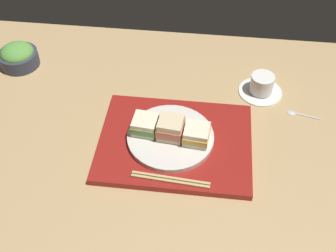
{
  "coord_description": "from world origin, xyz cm",
  "views": [
    {
      "loc": [
        10.42,
        -78.44,
        88.56
      ],
      "look_at": [
        1.45,
        -1.09,
        5.0
      ],
      "focal_mm": 45.09,
      "sensor_mm": 36.0,
      "label": 1
    }
  ],
  "objects_px": {
    "salad_bowl": "(18,56)",
    "coffee_cup": "(261,85)",
    "sandwich_middle": "(171,128)",
    "teaspoon": "(296,113)",
    "chopsticks_pair": "(170,180)",
    "sandwich_far": "(197,134)",
    "sandwich_plate": "(170,137)",
    "sandwich_near": "(145,125)"
  },
  "relations": [
    {
      "from": "sandwich_middle",
      "to": "coffee_cup",
      "type": "xyz_separation_m",
      "value": [
        0.25,
        0.24,
        -0.04
      ]
    },
    {
      "from": "chopsticks_pair",
      "to": "coffee_cup",
      "type": "relative_size",
      "value": 1.5
    },
    {
      "from": "coffee_cup",
      "to": "sandwich_middle",
      "type": "bearing_deg",
      "value": -136.28
    },
    {
      "from": "sandwich_plate",
      "to": "salad_bowl",
      "type": "distance_m",
      "value": 0.61
    },
    {
      "from": "sandwich_middle",
      "to": "sandwich_far",
      "type": "distance_m",
      "value": 0.07
    },
    {
      "from": "sandwich_middle",
      "to": "chopsticks_pair",
      "type": "distance_m",
      "value": 0.14
    },
    {
      "from": "teaspoon",
      "to": "sandwich_near",
      "type": "bearing_deg",
      "value": -160.83
    },
    {
      "from": "sandwich_plate",
      "to": "sandwich_near",
      "type": "xyz_separation_m",
      "value": [
        -0.07,
        0.01,
        0.03
      ]
    },
    {
      "from": "sandwich_near",
      "to": "teaspoon",
      "type": "height_order",
      "value": "sandwich_near"
    },
    {
      "from": "salad_bowl",
      "to": "teaspoon",
      "type": "xyz_separation_m",
      "value": [
        0.89,
        -0.13,
        -0.03
      ]
    },
    {
      "from": "salad_bowl",
      "to": "chopsticks_pair",
      "type": "height_order",
      "value": "salad_bowl"
    },
    {
      "from": "sandwich_middle",
      "to": "teaspoon",
      "type": "relative_size",
      "value": 0.78
    },
    {
      "from": "sandwich_plate",
      "to": "salad_bowl",
      "type": "xyz_separation_m",
      "value": [
        -0.53,
        0.29,
        0.01
      ]
    },
    {
      "from": "sandwich_plate",
      "to": "salad_bowl",
      "type": "bearing_deg",
      "value": 151.67
    },
    {
      "from": "sandwich_near",
      "to": "sandwich_middle",
      "type": "height_order",
      "value": "sandwich_middle"
    },
    {
      "from": "sandwich_middle",
      "to": "sandwich_far",
      "type": "relative_size",
      "value": 1.01
    },
    {
      "from": "salad_bowl",
      "to": "chopsticks_pair",
      "type": "xyz_separation_m",
      "value": [
        0.55,
        -0.43,
        -0.01
      ]
    },
    {
      "from": "salad_bowl",
      "to": "coffee_cup",
      "type": "relative_size",
      "value": 0.95
    },
    {
      "from": "sandwich_plate",
      "to": "sandwich_middle",
      "type": "height_order",
      "value": "sandwich_middle"
    },
    {
      "from": "salad_bowl",
      "to": "coffee_cup",
      "type": "bearing_deg",
      "value": -3.3
    },
    {
      "from": "sandwich_near",
      "to": "coffee_cup",
      "type": "bearing_deg",
      "value": 35.66
    },
    {
      "from": "sandwich_plate",
      "to": "chopsticks_pair",
      "type": "xyz_separation_m",
      "value": [
        0.02,
        -0.14,
        -0.0
      ]
    },
    {
      "from": "chopsticks_pair",
      "to": "sandwich_far",
      "type": "bearing_deg",
      "value": 66.85
    },
    {
      "from": "sandwich_far",
      "to": "teaspoon",
      "type": "height_order",
      "value": "sandwich_far"
    },
    {
      "from": "sandwich_middle",
      "to": "teaspoon",
      "type": "bearing_deg",
      "value": 23.98
    },
    {
      "from": "sandwich_near",
      "to": "sandwich_far",
      "type": "bearing_deg",
      "value": -8.11
    },
    {
      "from": "salad_bowl",
      "to": "teaspoon",
      "type": "height_order",
      "value": "salad_bowl"
    },
    {
      "from": "salad_bowl",
      "to": "sandwich_near",
      "type": "bearing_deg",
      "value": -30.94
    },
    {
      "from": "sandwich_near",
      "to": "salad_bowl",
      "type": "height_order",
      "value": "sandwich_near"
    },
    {
      "from": "salad_bowl",
      "to": "coffee_cup",
      "type": "xyz_separation_m",
      "value": [
        0.79,
        -0.05,
        -0.01
      ]
    },
    {
      "from": "sandwich_plate",
      "to": "sandwich_middle",
      "type": "distance_m",
      "value": 0.04
    },
    {
      "from": "sandwich_far",
      "to": "coffee_cup",
      "type": "distance_m",
      "value": 0.31
    },
    {
      "from": "sandwich_far",
      "to": "teaspoon",
      "type": "xyz_separation_m",
      "value": [
        0.28,
        0.17,
        -0.05
      ]
    },
    {
      "from": "salad_bowl",
      "to": "teaspoon",
      "type": "bearing_deg",
      "value": -8.34
    },
    {
      "from": "sandwich_near",
      "to": "teaspoon",
      "type": "xyz_separation_m",
      "value": [
        0.42,
        0.15,
        -0.05
      ]
    },
    {
      "from": "salad_bowl",
      "to": "chopsticks_pair",
      "type": "bearing_deg",
      "value": -37.8
    },
    {
      "from": "chopsticks_pair",
      "to": "teaspoon",
      "type": "bearing_deg",
      "value": 41.13
    },
    {
      "from": "teaspoon",
      "to": "sandwich_far",
      "type": "bearing_deg",
      "value": -149.45
    },
    {
      "from": "coffee_cup",
      "to": "teaspoon",
      "type": "bearing_deg",
      "value": -40.1
    },
    {
      "from": "sandwich_far",
      "to": "salad_bowl",
      "type": "xyz_separation_m",
      "value": [
        -0.6,
        0.3,
        -0.02
      ]
    },
    {
      "from": "sandwich_far",
      "to": "salad_bowl",
      "type": "height_order",
      "value": "sandwich_far"
    },
    {
      "from": "chopsticks_pair",
      "to": "teaspoon",
      "type": "distance_m",
      "value": 0.45
    }
  ]
}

